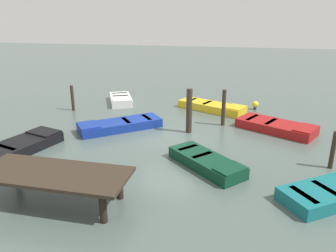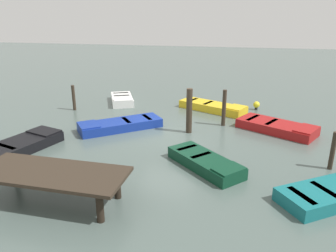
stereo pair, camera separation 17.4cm
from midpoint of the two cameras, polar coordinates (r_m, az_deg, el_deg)
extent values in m
plane|color=#4C5B56|center=(14.77, 0.34, -1.28)|extent=(80.00, 80.00, 0.00)
cube|color=#33281E|center=(9.81, -19.17, -7.76)|extent=(4.31, 1.78, 0.10)
cylinder|color=black|center=(11.38, -24.69, -7.32)|extent=(0.20, 0.20, 0.85)
cylinder|color=black|center=(8.82, -11.21, -13.73)|extent=(0.20, 0.20, 0.85)
cylinder|color=black|center=(9.75, -8.31, -10.13)|extent=(0.20, 0.20, 0.85)
cube|color=gold|center=(18.36, 8.00, 3.31)|extent=(3.89, 2.67, 0.40)
cube|color=#4C3319|center=(18.32, 8.02, 3.73)|extent=(3.27, 2.20, 0.04)
cube|color=gold|center=(17.65, 12.14, 3.19)|extent=(1.20, 1.31, 0.06)
cube|color=#42301E|center=(18.45, 7.27, 4.00)|extent=(0.57, 0.92, 0.04)
cube|color=#42301E|center=(18.97, 4.60, 4.52)|extent=(0.57, 0.92, 0.04)
cube|color=#0C3823|center=(11.60, 6.88, -6.31)|extent=(2.94, 2.86, 0.40)
cube|color=maroon|center=(11.54, 6.91, -5.68)|extent=(2.45, 2.37, 0.04)
cube|color=#0C3823|center=(10.75, 11.03, -7.35)|extent=(1.16, 1.18, 0.06)
cube|color=maroon|center=(11.68, 6.19, -5.13)|extent=(0.74, 0.77, 0.04)
cube|color=maroon|center=(12.26, 3.71, -3.83)|extent=(0.74, 0.77, 0.04)
cube|color=navy|center=(15.41, -7.95, 0.20)|extent=(3.74, 3.33, 0.40)
cube|color=silver|center=(15.36, -7.97, 0.69)|extent=(3.13, 2.76, 0.04)
cube|color=navy|center=(14.98, -13.37, 0.22)|extent=(1.34, 1.39, 0.06)
cube|color=#A4A49F|center=(15.43, -6.98, 0.98)|extent=(0.75, 0.88, 0.04)
cube|color=#A4A49F|center=(15.78, -3.40, 1.50)|extent=(0.75, 0.88, 0.04)
cube|color=silver|center=(19.96, -7.78, 4.61)|extent=(2.16, 2.87, 0.40)
cube|color=#334772|center=(19.93, -7.80, 5.00)|extent=(1.76, 2.41, 0.04)
cube|color=silver|center=(18.92, -7.59, 4.53)|extent=(1.22, 0.96, 0.06)
cube|color=navy|center=(20.11, -7.85, 5.24)|extent=(0.94, 0.56, 0.04)
cube|color=navy|center=(20.81, -7.99, 5.71)|extent=(0.94, 0.56, 0.04)
cube|color=black|center=(13.96, -25.05, -3.56)|extent=(2.46, 4.12, 0.40)
cube|color=gray|center=(13.91, -25.13, -3.02)|extent=(2.00, 3.47, 0.04)
cube|color=black|center=(14.72, -20.50, -0.84)|extent=(1.44, 1.18, 0.06)
cube|color=#776E5D|center=(13.75, -26.12, -3.25)|extent=(1.09, 0.51, 0.04)
cube|color=maroon|center=(15.80, 18.66, -0.17)|extent=(3.71, 2.93, 0.40)
cube|color=black|center=(15.76, 18.71, 0.31)|extent=(3.10, 2.40, 0.04)
cube|color=maroon|center=(15.31, 23.33, -0.46)|extent=(1.29, 1.51, 0.06)
cube|color=black|center=(15.84, 17.88, 0.64)|extent=(0.72, 1.09, 0.04)
cube|color=black|center=(16.21, 14.85, 1.36)|extent=(0.72, 1.09, 0.04)
cube|color=#14666B|center=(10.77, 26.80, -10.53)|extent=(3.25, 2.79, 0.40)
cube|color=beige|center=(10.71, 26.91, -9.88)|extent=(2.71, 2.29, 0.04)
cube|color=#9B9789|center=(10.53, 26.10, -9.99)|extent=(0.73, 0.94, 0.04)
cube|color=#9B9789|center=(9.97, 22.75, -11.16)|extent=(0.73, 0.94, 0.04)
cylinder|color=#33281E|center=(15.78, 10.05, 3.12)|extent=(0.19, 0.19, 1.75)
cylinder|color=#33281E|center=(14.61, 4.05, 2.62)|extent=(0.27, 0.27, 2.03)
cylinder|color=#33281E|center=(12.60, 27.14, -3.88)|extent=(0.16, 0.16, 1.37)
cylinder|color=#33281E|center=(18.85, -15.86, 4.75)|extent=(0.17, 0.17, 1.40)
cylinder|color=#262626|center=(19.03, 15.36, 2.93)|extent=(0.16, 0.16, 0.12)
sphere|color=yellow|center=(18.97, 15.42, 3.63)|extent=(0.36, 0.36, 0.36)
camera|label=1|loc=(0.09, -89.66, 0.12)|focal=34.96mm
camera|label=2|loc=(0.09, 90.34, -0.12)|focal=34.96mm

